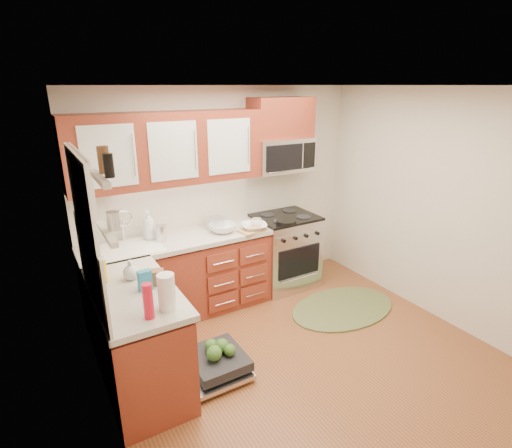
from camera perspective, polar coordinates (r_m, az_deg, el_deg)
floor at (r=4.07m, az=7.54°, el=-18.85°), size 3.50×3.50×0.00m
ceiling at (r=3.21m, az=9.57°, el=18.95°), size 3.50×3.50×0.00m
wall_back at (r=4.86m, az=-4.49°, el=4.26°), size 3.50×0.04×2.50m
wall_left at (r=2.80m, az=-21.31°, el=-8.81°), size 0.04×3.50×2.50m
wall_right at (r=4.70m, az=25.39°, el=1.90°), size 0.04×3.50×2.50m
base_cabinet_back at (r=4.64m, az=-10.70°, el=-7.73°), size 2.05×0.60×0.85m
base_cabinet_left at (r=3.70m, az=-16.48°, el=-15.79°), size 0.60×1.25×0.85m
countertop_back at (r=4.44m, az=-11.03°, el=-2.30°), size 2.07×0.64×0.05m
countertop_left at (r=3.46m, az=-17.07°, el=-9.27°), size 0.64×1.27×0.05m
backsplash_back at (r=4.60m, az=-12.53°, el=2.47°), size 2.05×0.02×0.57m
backsplash_left at (r=3.29m, az=-22.58°, el=-5.48°), size 0.02×1.25×0.57m
upper_cabinets at (r=4.31m, az=-12.49°, el=10.43°), size 2.05×0.35×0.75m
cabinet_over_mw at (r=4.90m, az=3.58°, el=14.91°), size 0.76×0.35×0.47m
range at (r=5.18m, az=4.09°, el=-3.85°), size 0.76×0.64×0.95m
microwave at (r=4.93m, az=3.63°, el=9.84°), size 0.76×0.38×0.40m
sink at (r=4.33m, az=-17.41°, el=-4.85°), size 0.62×0.50×0.26m
dishwasher at (r=3.86m, az=-6.12°, el=-19.36°), size 0.70×0.60×0.20m
window at (r=3.15m, az=-23.30°, el=-0.01°), size 0.03×1.05×1.05m
window_blind at (r=3.06m, az=-23.65°, el=5.91°), size 0.02×0.96×0.40m
shelf_upper at (r=2.20m, az=-21.45°, el=6.06°), size 0.04×0.40×0.03m
shelf_lower at (r=2.28m, az=-20.54°, el=-1.27°), size 0.04×0.40×0.03m
rug at (r=4.93m, az=12.30°, el=-11.61°), size 1.53×1.23×0.02m
skillet at (r=4.72m, az=4.30°, el=0.28°), size 0.30×0.30×0.04m
stock_pot at (r=4.65m, az=-5.81°, el=0.16°), size 0.27×0.27×0.13m
cutting_board at (r=4.55m, az=-0.47°, el=-0.90°), size 0.34×0.25×0.02m
canister at (r=4.35m, az=-13.40°, el=-1.29°), size 0.15×0.15×0.18m
paper_towel_roll at (r=3.04m, az=-12.66°, el=-9.45°), size 0.17×0.17×0.28m
mustard_bottle at (r=3.60m, az=-21.01°, el=-6.39°), size 0.07×0.07×0.20m
red_bottle at (r=2.97m, az=-15.16°, el=-10.59°), size 0.09×0.09×0.27m
wooden_box at (r=3.45m, az=-14.10°, el=-7.40°), size 0.15×0.13×0.13m
blue_carton at (r=3.38m, az=-15.59°, el=-7.76°), size 0.11×0.07×0.17m
bowl_a at (r=4.59m, az=-0.25°, el=-0.40°), size 0.38×0.38×0.07m
bowl_b at (r=4.53m, az=-4.77°, el=-0.59°), size 0.39×0.39×0.09m
cup at (r=4.68m, az=0.07°, el=0.18°), size 0.15×0.15×0.10m
soap_bottle_a at (r=4.41m, az=-15.07°, el=-0.19°), size 0.15×0.15×0.32m
soap_bottle_b at (r=3.78m, az=-21.59°, el=-5.07°), size 0.13×0.13×0.22m
soap_bottle_c at (r=3.59m, az=-17.48°, el=-6.25°), size 0.17×0.17×0.17m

